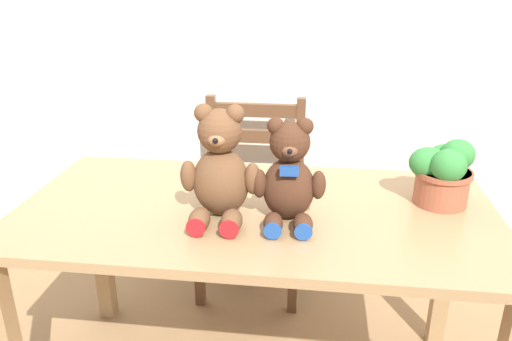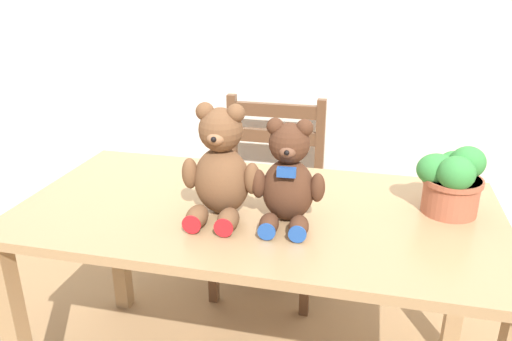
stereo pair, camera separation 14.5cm
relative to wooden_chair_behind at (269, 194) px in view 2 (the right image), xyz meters
The scene contains 5 objects.
dining_table 0.70m from the wooden_chair_behind, 81.32° to the right, with size 1.49×0.75×0.72m.
wooden_chair_behind is the anchor object (origin of this frame).
teddy_bear_left 0.84m from the wooden_chair_behind, 89.52° to the right, with size 0.24×0.23×0.34m.
teddy_bear_right 0.86m from the wooden_chair_behind, 74.22° to the right, with size 0.22×0.22×0.31m.
potted_plant 0.96m from the wooden_chair_behind, 40.30° to the right, with size 0.20×0.19×0.22m.
Camera 2 is at (0.32, -0.99, 1.40)m, focal length 35.00 mm.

